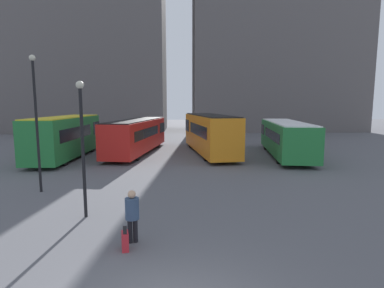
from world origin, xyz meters
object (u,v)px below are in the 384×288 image
(traveler, at_px, (132,212))
(bus_2, at_px, (209,132))
(bus_0, at_px, (66,136))
(bus_1, at_px, (138,135))
(lamp_post_0, at_px, (82,138))
(lamp_post_1, at_px, (36,114))
(bus_3, at_px, (285,137))
(suitcase, at_px, (125,241))

(traveler, bearing_deg, bus_2, -26.13)
(bus_0, bearing_deg, bus_1, -64.98)
(lamp_post_0, bearing_deg, bus_0, 112.99)
(bus_1, height_order, traveler, bus_1)
(lamp_post_0, distance_m, lamp_post_1, 4.70)
(bus_1, height_order, bus_3, bus_1)
(bus_2, distance_m, lamp_post_1, 14.71)
(bus_1, bearing_deg, suitcase, -164.62)
(bus_1, xyz_separation_m, bus_3, (12.34, -2.08, -0.05))
(bus_3, xyz_separation_m, suitcase, (-10.19, -15.82, -1.27))
(traveler, height_order, suitcase, traveler)
(lamp_post_0, bearing_deg, bus_3, 47.29)
(bus_2, relative_size, lamp_post_1, 1.77)
(bus_1, distance_m, suitcase, 18.09)
(bus_1, relative_size, lamp_post_1, 1.83)
(bus_1, bearing_deg, bus_3, -91.07)
(bus_2, height_order, bus_3, bus_2)
(lamp_post_1, bearing_deg, bus_0, 103.44)
(bus_1, distance_m, traveler, 17.57)
(bus_3, bearing_deg, lamp_post_1, 130.82)
(bus_0, distance_m, bus_3, 17.60)
(bus_0, xyz_separation_m, lamp_post_1, (2.27, -9.48, 1.97))
(bus_2, height_order, lamp_post_0, lamp_post_0)
(bus_0, relative_size, bus_3, 0.88)
(bus_3, height_order, traveler, bus_3)
(traveler, distance_m, lamp_post_1, 8.15)
(bus_1, distance_m, lamp_post_1, 12.41)
(bus_2, relative_size, suitcase, 14.58)
(bus_2, relative_size, lamp_post_0, 2.27)
(lamp_post_0, bearing_deg, bus_2, 67.73)
(traveler, xyz_separation_m, lamp_post_0, (-2.09, 2.18, 2.02))
(bus_0, bearing_deg, lamp_post_0, -156.33)
(bus_2, height_order, traveler, bus_2)
(suitcase, relative_size, lamp_post_1, 0.12)
(lamp_post_0, bearing_deg, bus_1, 90.77)
(bus_3, xyz_separation_m, lamp_post_0, (-12.14, -13.15, 1.45))
(suitcase, distance_m, lamp_post_1, 8.66)
(bus_0, bearing_deg, lamp_post_1, -165.88)
(bus_0, height_order, bus_3, bus_0)
(bus_1, distance_m, bus_3, 12.52)
(traveler, distance_m, lamp_post_0, 3.63)
(bus_2, distance_m, lamp_post_0, 15.91)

